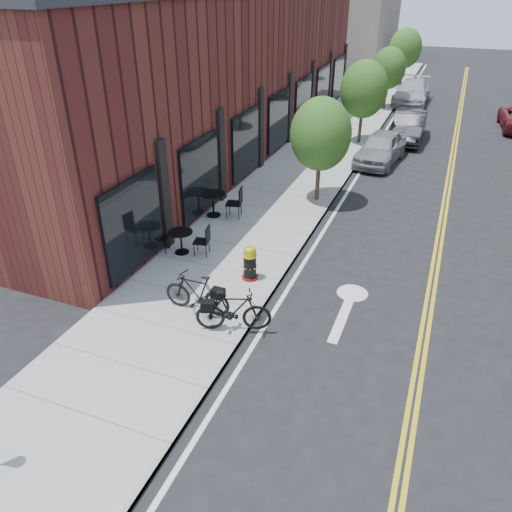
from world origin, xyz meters
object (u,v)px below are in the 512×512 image
at_px(bicycle_right, 233,311).
at_px(bistro_set_b, 181,239).
at_px(parked_car_a, 381,148).
at_px(parked_car_b, 408,126).
at_px(fire_hydrant, 250,263).
at_px(bistro_set_c, 213,201).
at_px(parked_car_c, 412,92).
at_px(bicycle_left, 197,293).

distance_m(bicycle_right, bistro_set_b, 4.20).
height_order(parked_car_a, parked_car_b, parked_car_b).
height_order(fire_hydrant, parked_car_b, parked_car_b).
xyz_separation_m(bicycle_right, parked_car_b, (1.90, 18.10, 0.06)).
xyz_separation_m(bistro_set_c, parked_car_c, (4.40, 21.22, 0.09)).
xyz_separation_m(parked_car_a, parked_car_b, (0.74, 4.12, 0.02)).
relative_size(parked_car_a, parked_car_b, 0.94).
xyz_separation_m(fire_hydrant, parked_car_a, (1.68, 11.68, 0.09)).
bearing_deg(bistro_set_c, bistro_set_b, -96.50).
distance_m(bicycle_right, parked_car_a, 14.03).
xyz_separation_m(bicycle_left, parked_car_b, (3.06, 17.73, 0.07)).
bearing_deg(parked_car_b, bicycle_left, -100.45).
bearing_deg(bicycle_right, bicycle_left, 51.93).
distance_m(fire_hydrant, bistro_set_b, 2.58).
height_order(bistro_set_c, parked_car_a, parked_car_a).
bearing_deg(bicycle_left, parked_car_a, 170.27).
height_order(bicycle_left, bicycle_right, bicycle_right).
distance_m(fire_hydrant, parked_car_b, 15.98).
height_order(parked_car_b, parked_car_c, parked_car_c).
relative_size(fire_hydrant, parked_car_b, 0.24).
bearing_deg(bistro_set_c, parked_car_c, 66.18).
distance_m(bicycle_right, bistro_set_c, 6.60).
distance_m(bicycle_right, parked_car_c, 26.95).
bearing_deg(bicycle_right, parked_car_b, -26.32).
bearing_deg(bicycle_left, parked_car_c, 175.07).
height_order(bicycle_left, parked_car_a, parked_car_a).
distance_m(bistro_set_c, parked_car_c, 21.67).
bearing_deg(fire_hydrant, parked_car_a, 103.55).
distance_m(fire_hydrant, parked_car_a, 11.80).
xyz_separation_m(bicycle_right, bistro_set_c, (-3.30, 5.71, -0.00)).
bearing_deg(bistro_set_b, fire_hydrant, -24.92).
xyz_separation_m(fire_hydrant, bistro_set_c, (-2.78, 3.41, 0.05)).
bearing_deg(parked_car_a, fire_hydrant, -91.41).
relative_size(parked_car_a, parked_car_c, 0.79).
bearing_deg(parked_car_a, bicycle_right, -87.96).
height_order(bicycle_right, parked_car_a, parked_car_a).
height_order(fire_hydrant, parked_car_c, parked_car_c).
height_order(bistro_set_c, parked_car_c, parked_car_c).
distance_m(bicycle_right, parked_car_b, 18.20).
relative_size(bistro_set_b, parked_car_b, 0.40).
bearing_deg(bistro_set_c, bicycle_right, -72.09).
bearing_deg(bistro_set_b, bicycle_right, -55.25).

